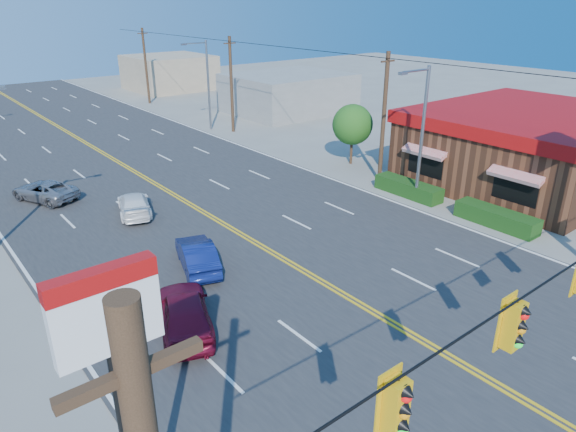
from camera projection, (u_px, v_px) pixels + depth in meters
ground at (563, 425)px, 14.79m from camera, size 160.00×160.00×0.00m
road at (207, 215)px, 29.14m from camera, size 20.00×120.00×0.06m
kfc at (528, 146)px, 33.95m from camera, size 16.30×12.40×4.70m
pizza_hut_sign at (115, 367)px, 9.30m from camera, size 1.90×0.30×6.85m
streetlight_se at (421, 129)px, 29.30m from camera, size 2.55×0.25×8.00m
streetlight_ne at (206, 81)px, 46.53m from camera, size 2.55×0.25×8.00m
utility_pole_near at (384, 119)px, 33.11m from camera, size 0.28×0.28×8.40m
utility_pole_mid at (231, 85)px, 46.03m from camera, size 0.28×0.28×8.40m
utility_pole_far at (146, 66)px, 58.96m from camera, size 0.28×0.28×8.40m
tree_kfc_rear at (353, 125)px, 37.22m from camera, size 2.94×2.94×4.41m
bld_east_mid at (288, 93)px, 55.41m from camera, size 12.00×10.00×4.00m
bld_east_far at (169, 72)px, 69.40m from camera, size 10.00×10.00×4.40m
car_magenta at (185, 313)px, 18.73m from camera, size 3.36×4.83×1.53m
car_blue at (197, 256)px, 23.10m from camera, size 2.61×4.29×1.33m
car_white at (134, 205)px, 28.99m from camera, size 2.91×4.43×1.19m
car_silver at (45, 191)px, 31.05m from camera, size 3.59×4.75×1.20m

